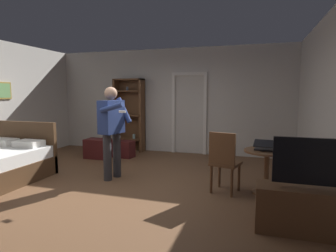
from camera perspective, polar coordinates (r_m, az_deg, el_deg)
ground_plane at (r=4.99m, az=-10.58°, el=-12.02°), size 7.04×7.04×0.00m
wall_back at (r=7.61m, az=0.22°, el=5.10°), size 6.64×0.12×2.76m
doorway_frame at (r=7.39m, az=4.32°, el=3.79°), size 0.93×0.08×2.13m
bookshelf at (r=7.80m, az=-7.79°, el=2.72°), size 0.83×0.32×1.98m
tv_flatscreen at (r=3.67m, az=27.41°, el=-14.37°), size 1.24×0.40×1.10m
side_table at (r=4.74m, az=19.43°, el=-7.30°), size 0.71×0.71×0.70m
laptop at (r=4.64m, az=19.14°, el=-4.11°), size 0.36×0.36×0.17m
bottle_on_table at (r=4.60m, az=21.37°, el=-3.68°), size 0.06×0.06×0.24m
wooden_chair at (r=4.54m, az=11.31°, el=-6.76°), size 0.51×0.51×0.99m
person_blue_shirt at (r=5.26m, az=-11.32°, el=0.06°), size 0.66×0.73×1.70m
suitcase_dark at (r=7.15m, az=-9.43°, el=-4.58°), size 0.66×0.38×0.42m
suitcase_small at (r=7.14m, az=-14.10°, el=-4.45°), size 0.58×0.40×0.48m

